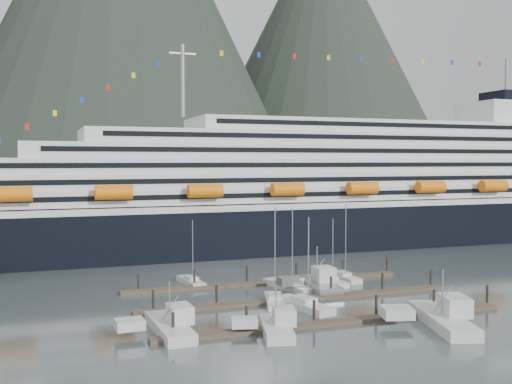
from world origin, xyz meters
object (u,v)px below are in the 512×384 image
Objects in this scene: sailboat_b at (274,301)px; sailboat_f at (330,282)px; cruise_ship at (342,195)px; trawler_e at (316,284)px; sailboat_g at (343,277)px; sailboat_d at (288,286)px; trawler_c at (441,318)px; trawler_a at (169,326)px; sailboat_c at (304,306)px; trawler_b at (275,327)px; sailboat_e at (191,282)px.

sailboat_f is (13.71, 9.59, -0.02)m from sailboat_b.
cruise_ship is 55.74m from trawler_e.
trawler_e is (-8.02, -6.15, 0.55)m from sailboat_g.
sailboat_f is at bearing -97.99° from sailboat_d.
trawler_c is 24.46m from trawler_e.
cruise_ship is at bearing -44.42° from trawler_a.
sailboat_c reaches higher than trawler_c.
trawler_b is (-11.19, -22.41, 0.43)m from sailboat_d.
cruise_ship reaches higher than sailboat_e.
sailboat_g is at bearing -55.54° from sailboat_c.
cruise_ship is 51.08m from sailboat_f.
sailboat_d is 12.39m from sailboat_g.
sailboat_f reaches higher than trawler_e.
sailboat_b reaches higher than trawler_e.
sailboat_g is (25.64, -5.04, 0.02)m from sailboat_e.
sailboat_e is at bearing 19.36° from trawler_b.
sailboat_d reaches higher than sailboat_f.
sailboat_d is (-33.04, -43.73, -11.62)m from cruise_ship.
sailboat_e reaches higher than trawler_b.
sailboat_g is (14.88, 16.46, -0.02)m from sailboat_c.
sailboat_d is 25.05m from trawler_b.
trawler_c is (9.62, -26.16, 0.55)m from sailboat_d.
trawler_b is (-19.06, -23.25, 0.45)m from sailboat_f.
sailboat_e is 0.97× the size of sailboat_f.
sailboat_f is at bearing -52.29° from sailboat_c.
sailboat_d is at bearing -127.07° from cruise_ship.
cruise_ship is at bearing -30.58° from sailboat_g.
trawler_a is at bearing 154.46° from sailboat_e.
cruise_ship is at bearing -19.03° from sailboat_b.
trawler_e is at bearing 29.94° from trawler_c.
sailboat_d is at bearing -54.32° from trawler_a.
cruise_ship is 74.54m from trawler_c.
trawler_b is 24.99m from trawler_e.
trawler_a is (-34.88, -21.61, 0.47)m from sailboat_g.
sailboat_f is at bearing -60.92° from trawler_a.
sailboat_b is at bearing 57.76° from trawler_c.
sailboat_d reaches higher than trawler_c.
cruise_ship is 16.69× the size of trawler_a.
cruise_ship is 66.34m from sailboat_b.
sailboat_c is 17.42m from sailboat_f.
trawler_b is at bearing 133.68° from sailboat_f.
sailboat_c is at bearing 134.15° from sailboat_f.
sailboat_f is 5.24m from trawler_e.
trawler_a is 33.72m from trawler_c.
sailboat_b is at bearing -161.95° from sailboat_e.
sailboat_c is at bearing -127.51° from sailboat_b.
sailboat_f is 1.10× the size of trawler_b.
sailboat_e is 20.87m from trawler_e.
sailboat_e is (-13.82, 8.78, -0.03)m from sailboat_d.
trawler_a reaches higher than trawler_b.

